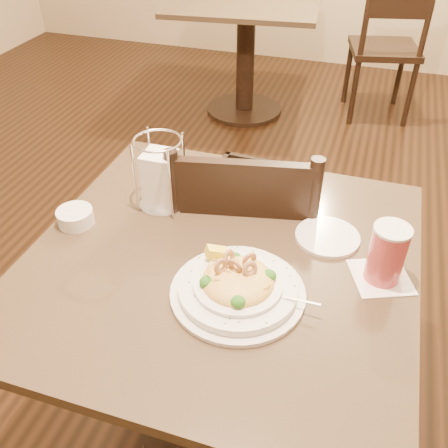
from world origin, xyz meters
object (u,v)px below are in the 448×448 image
(background_table, at_px, (246,38))
(bread_basket, at_px, (250,183))
(napkin_caddy, at_px, (161,178))
(side_plate, at_px, (327,237))
(dining_chair_near, at_px, (243,254))
(pasta_bowl, at_px, (238,285))
(dining_chair_far, at_px, (387,44))
(main_table, at_px, (222,323))
(butter_ramekin, at_px, (75,217))
(drink_glass, at_px, (387,254))

(background_table, bearing_deg, bread_basket, -74.14)
(napkin_caddy, xyz_separation_m, side_plate, (0.44, -0.01, -0.08))
(bread_basket, distance_m, side_plate, 0.29)
(bread_basket, bearing_deg, dining_chair_near, 148.47)
(dining_chair_near, height_order, pasta_bowl, dining_chair_near)
(dining_chair_far, relative_size, pasta_bowl, 2.86)
(main_table, distance_m, side_plate, 0.36)
(dining_chair_near, distance_m, butter_ramekin, 0.55)
(butter_ramekin, bearing_deg, main_table, -0.91)
(background_table, relative_size, drink_glass, 6.07)
(dining_chair_near, height_order, side_plate, dining_chair_near)
(main_table, xyz_separation_m, dining_chair_near, (-0.03, 0.30, -0.02))
(background_table, relative_size, napkin_caddy, 5.00)
(background_table, relative_size, butter_ramekin, 10.83)
(main_table, relative_size, background_table, 0.91)
(side_plate, bearing_deg, butter_ramekin, -167.79)
(bread_basket, relative_size, butter_ramekin, 2.30)
(dining_chair_near, height_order, napkin_caddy, napkin_caddy)
(napkin_caddy, xyz_separation_m, butter_ramekin, (-0.18, -0.14, -0.06))
(dining_chair_near, bearing_deg, pasta_bowl, 91.87)
(pasta_bowl, height_order, drink_glass, drink_glass)
(main_table, distance_m, napkin_caddy, 0.42)
(drink_glass, bearing_deg, napkin_caddy, 168.96)
(napkin_caddy, bearing_deg, dining_chair_near, 39.02)
(pasta_bowl, height_order, napkin_caddy, napkin_caddy)
(drink_glass, height_order, butter_ramekin, drink_glass)
(main_table, height_order, dining_chair_far, dining_chair_far)
(drink_glass, distance_m, side_plate, 0.18)
(dining_chair_near, bearing_deg, bread_basket, 136.85)
(bread_basket, height_order, butter_ramekin, bread_basket)
(butter_ramekin, bearing_deg, dining_chair_far, 75.01)
(dining_chair_far, bearing_deg, main_table, 70.78)
(main_table, relative_size, side_plate, 5.67)
(pasta_bowl, bearing_deg, side_plate, 57.90)
(main_table, bearing_deg, drink_glass, 6.00)
(dining_chair_far, bearing_deg, butter_ramekin, 62.20)
(background_table, bearing_deg, dining_chair_near, -74.44)
(main_table, height_order, pasta_bowl, pasta_bowl)
(dining_chair_near, bearing_deg, side_plate, 135.94)
(background_table, xyz_separation_m, pasta_bowl, (0.67, -2.44, 0.27))
(bread_basket, bearing_deg, background_table, 105.86)
(background_table, bearing_deg, napkin_caddy, -80.18)
(pasta_bowl, bearing_deg, bread_basket, 101.90)
(dining_chair_near, bearing_deg, drink_glass, 134.23)
(bread_basket, bearing_deg, dining_chair_far, 82.43)
(napkin_caddy, bearing_deg, pasta_bowl, -42.23)
(pasta_bowl, relative_size, side_plate, 2.05)
(main_table, xyz_separation_m, drink_glass, (0.36, 0.04, 0.31))
(background_table, height_order, bread_basket, bread_basket)
(napkin_caddy, bearing_deg, main_table, -35.14)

